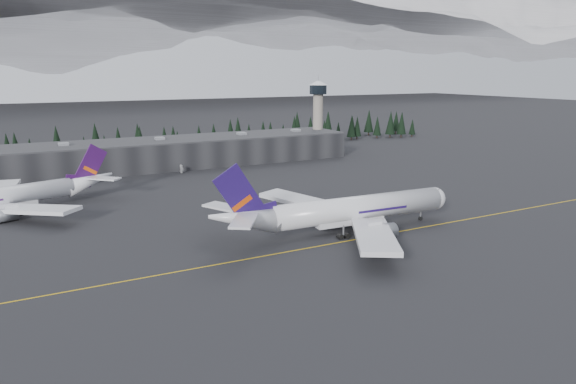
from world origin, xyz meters
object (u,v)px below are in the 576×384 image
terminal (182,152)px  control_tower (318,109)px  jet_main (339,211)px  jet_parked (13,196)px  gse_vehicle_b (182,172)px  gse_vehicle_a (83,184)px

terminal → control_tower: size_ratio=4.24×
control_tower → jet_main: bearing=-118.7°
control_tower → jet_parked: 157.21m
terminal → gse_vehicle_b: (-5.78, -18.60, -5.65)m
terminal → jet_main: bearing=-86.4°
jet_parked → gse_vehicle_b: bearing=-166.5°
control_tower → gse_vehicle_b: control_tower is taller
gse_vehicle_a → gse_vehicle_b: size_ratio=1.25×
terminal → jet_main: (7.64, -119.86, -0.34)m
jet_parked → gse_vehicle_a: 38.38m
gse_vehicle_a → terminal: bearing=25.3°
control_tower → jet_parked: bearing=-157.8°
gse_vehicle_a → jet_main: bearing=-64.0°
control_tower → jet_main: (-67.36, -122.86, -17.44)m
terminal → gse_vehicle_b: bearing=-107.3°
gse_vehicle_a → jet_parked: bearing=-131.5°
control_tower → jet_main: control_tower is taller
jet_main → jet_parked: 100.24m
jet_parked → gse_vehicle_b: (63.82, 37.38, -4.69)m
jet_parked → gse_vehicle_b: size_ratio=16.56×
control_tower → gse_vehicle_a: size_ratio=7.98×
gse_vehicle_a → control_tower: bearing=9.5°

